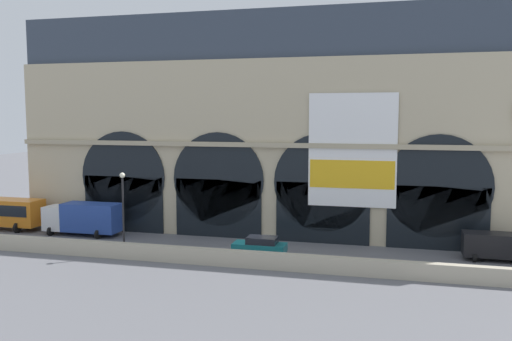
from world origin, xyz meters
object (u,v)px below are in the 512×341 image
Objects in this scene: van_east at (497,245)px; car_center at (260,246)px; street_lamp_quayside at (123,203)px; box_truck_west at (83,218)px.

car_center is at bearing -170.59° from van_east.
street_lamp_quayside is (-10.85, -2.92, 3.61)m from car_center.
van_east is at bearing 11.52° from street_lamp_quayside.
van_east is (37.00, 0.09, -0.45)m from box_truck_west.
box_truck_west is 18.60m from car_center.
car_center is at bearing -9.31° from box_truck_west.
street_lamp_quayside is at bearing -38.35° from box_truck_west.
box_truck_west is 1.09× the size of street_lamp_quayside.
car_center is 0.64× the size of street_lamp_quayside.
box_truck_west reaches higher than car_center.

